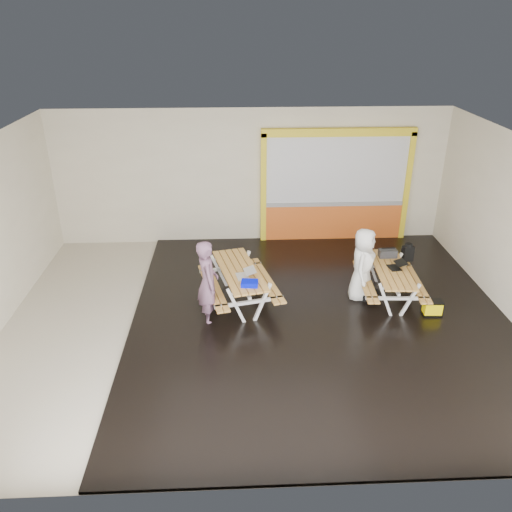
{
  "coord_description": "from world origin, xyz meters",
  "views": [
    {
      "loc": [
        -0.44,
        -8.66,
        5.59
      ],
      "look_at": [
        0.0,
        0.9,
        1.0
      ],
      "focal_mm": 35.83,
      "sensor_mm": 36.0,
      "label": 1
    }
  ],
  "objects_px": {
    "laptop_left": "(245,274)",
    "picnic_table_right": "(390,276)",
    "backpack": "(408,252)",
    "blue_pouch": "(250,283)",
    "fluke_bag": "(432,308)",
    "laptop_right": "(396,266)",
    "dark_case": "(370,295)",
    "toolbox": "(388,253)",
    "person_left": "(208,283)",
    "person_right": "(363,265)",
    "picnic_table_left": "(239,278)"
  },
  "relations": [
    {
      "from": "person_left",
      "to": "laptop_right",
      "type": "relative_size",
      "value": 4.52
    },
    {
      "from": "picnic_table_right",
      "to": "blue_pouch",
      "type": "distance_m",
      "value": 3.09
    },
    {
      "from": "toolbox",
      "to": "fluke_bag",
      "type": "height_order",
      "value": "toolbox"
    },
    {
      "from": "picnic_table_right",
      "to": "person_right",
      "type": "bearing_deg",
      "value": 171.2
    },
    {
      "from": "person_left",
      "to": "person_right",
      "type": "relative_size",
      "value": 1.08
    },
    {
      "from": "person_left",
      "to": "dark_case",
      "type": "height_order",
      "value": "person_left"
    },
    {
      "from": "person_left",
      "to": "laptop_right",
      "type": "height_order",
      "value": "person_left"
    },
    {
      "from": "blue_pouch",
      "to": "fluke_bag",
      "type": "bearing_deg",
      "value": 0.04
    },
    {
      "from": "laptop_right",
      "to": "picnic_table_right",
      "type": "bearing_deg",
      "value": -173.96
    },
    {
      "from": "toolbox",
      "to": "backpack",
      "type": "bearing_deg",
      "value": 30.92
    },
    {
      "from": "fluke_bag",
      "to": "dark_case",
      "type": "bearing_deg",
      "value": 146.75
    },
    {
      "from": "person_right",
      "to": "laptop_left",
      "type": "xyz_separation_m",
      "value": [
        -2.48,
        -0.44,
        0.07
      ]
    },
    {
      "from": "person_left",
      "to": "person_right",
      "type": "bearing_deg",
      "value": -88.44
    },
    {
      "from": "picnic_table_left",
      "to": "person_right",
      "type": "height_order",
      "value": "person_right"
    },
    {
      "from": "dark_case",
      "to": "fluke_bag",
      "type": "distance_m",
      "value": 1.29
    },
    {
      "from": "person_left",
      "to": "fluke_bag",
      "type": "xyz_separation_m",
      "value": [
        4.49,
        -0.07,
        -0.65
      ]
    },
    {
      "from": "picnic_table_left",
      "to": "blue_pouch",
      "type": "distance_m",
      "value": 0.75
    },
    {
      "from": "fluke_bag",
      "to": "picnic_table_right",
      "type": "bearing_deg",
      "value": 133.97
    },
    {
      "from": "picnic_table_left",
      "to": "laptop_right",
      "type": "relative_size",
      "value": 5.94
    },
    {
      "from": "person_left",
      "to": "picnic_table_left",
      "type": "bearing_deg",
      "value": -56.66
    },
    {
      "from": "laptop_right",
      "to": "dark_case",
      "type": "distance_m",
      "value": 0.84
    },
    {
      "from": "laptop_left",
      "to": "picnic_table_right",
      "type": "bearing_deg",
      "value": 6.49
    },
    {
      "from": "blue_pouch",
      "to": "dark_case",
      "type": "height_order",
      "value": "blue_pouch"
    },
    {
      "from": "picnic_table_left",
      "to": "fluke_bag",
      "type": "bearing_deg",
      "value": -10.03
    },
    {
      "from": "toolbox",
      "to": "fluke_bag",
      "type": "bearing_deg",
      "value": -63.54
    },
    {
      "from": "backpack",
      "to": "dark_case",
      "type": "xyz_separation_m",
      "value": [
        -1.02,
        -0.89,
        -0.57
      ]
    },
    {
      "from": "picnic_table_left",
      "to": "blue_pouch",
      "type": "xyz_separation_m",
      "value": [
        0.19,
        -0.69,
        0.24
      ]
    },
    {
      "from": "blue_pouch",
      "to": "person_left",
      "type": "bearing_deg",
      "value": 174.69
    },
    {
      "from": "laptop_left",
      "to": "toolbox",
      "type": "xyz_separation_m",
      "value": [
        3.13,
        0.89,
        -0.02
      ]
    },
    {
      "from": "person_left",
      "to": "laptop_left",
      "type": "xyz_separation_m",
      "value": [
        0.73,
        0.3,
        0.01
      ]
    },
    {
      "from": "person_right",
      "to": "laptop_left",
      "type": "bearing_deg",
      "value": 121.98
    },
    {
      "from": "person_left",
      "to": "person_right",
      "type": "height_order",
      "value": "person_left"
    },
    {
      "from": "person_right",
      "to": "backpack",
      "type": "distance_m",
      "value": 1.46
    },
    {
      "from": "laptop_left",
      "to": "person_left",
      "type": "bearing_deg",
      "value": -158.05
    },
    {
      "from": "laptop_right",
      "to": "backpack",
      "type": "bearing_deg",
      "value": 58.77
    },
    {
      "from": "dark_case",
      "to": "fluke_bag",
      "type": "relative_size",
      "value": 1.04
    },
    {
      "from": "blue_pouch",
      "to": "fluke_bag",
      "type": "height_order",
      "value": "blue_pouch"
    },
    {
      "from": "picnic_table_right",
      "to": "backpack",
      "type": "xyz_separation_m",
      "value": [
        0.63,
        0.88,
        0.11
      ]
    },
    {
      "from": "laptop_right",
      "to": "fluke_bag",
      "type": "bearing_deg",
      "value": -51.09
    },
    {
      "from": "blue_pouch",
      "to": "backpack",
      "type": "distance_m",
      "value": 3.97
    },
    {
      "from": "picnic_table_left",
      "to": "dark_case",
      "type": "height_order",
      "value": "picnic_table_left"
    },
    {
      "from": "picnic_table_right",
      "to": "blue_pouch",
      "type": "bearing_deg",
      "value": -166.48
    },
    {
      "from": "backpack",
      "to": "dark_case",
      "type": "height_order",
      "value": "backpack"
    },
    {
      "from": "person_left",
      "to": "toolbox",
      "type": "relative_size",
      "value": 4.53
    },
    {
      "from": "fluke_bag",
      "to": "toolbox",
      "type": "bearing_deg",
      "value": 116.46
    },
    {
      "from": "picnic_table_right",
      "to": "fluke_bag",
      "type": "relative_size",
      "value": 5.15
    },
    {
      "from": "laptop_left",
      "to": "laptop_right",
      "type": "xyz_separation_m",
      "value": [
        3.17,
        0.36,
        -0.06
      ]
    },
    {
      "from": "laptop_left",
      "to": "backpack",
      "type": "distance_m",
      "value": 3.9
    },
    {
      "from": "picnic_table_left",
      "to": "backpack",
      "type": "xyz_separation_m",
      "value": [
        3.81,
        0.92,
        0.07
      ]
    },
    {
      "from": "dark_case",
      "to": "fluke_bag",
      "type": "bearing_deg",
      "value": -33.25
    }
  ]
}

